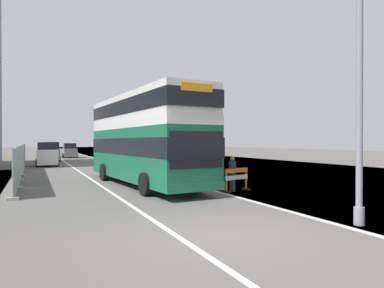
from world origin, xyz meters
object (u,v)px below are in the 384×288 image
Objects in this scene: car_receding_mid at (51,152)px; double_decker_bus at (144,138)px; car_receding_far at (70,151)px; lamppost_foreground at (360,66)px; roadworks_barrier at (236,177)px; car_oncoming_near at (47,155)px; pedestrian_at_kerb at (232,174)px.

double_decker_bus is at bearing -82.40° from car_receding_mid.
car_receding_mid is at bearing -108.92° from car_receding_far.
lamppost_foreground is at bearing -80.25° from car_receding_mid.
roadworks_barrier is at bearing 87.15° from lamppost_foreground.
car_receding_mid is (-6.33, 36.80, -3.38)m from lamppost_foreground.
car_receding_mid is 1.04× the size of car_receding_far.
car_oncoming_near is 8.19m from car_receding_mid.
lamppost_foreground is at bearing -75.31° from double_decker_bus.
car_receding_far is (2.76, 8.06, -0.08)m from car_receding_mid.
car_oncoming_near is at bearing -95.07° from car_receding_mid.
car_receding_mid is at bearing 84.93° from car_oncoming_near.
car_receding_far reaches higher than roadworks_barrier.
roadworks_barrier is (0.34, 6.91, -3.76)m from lamppost_foreground.
lamppost_foreground is 5.76× the size of pedestrian_at_kerb.
car_receding_mid is (-3.45, 25.82, -1.47)m from double_decker_bus.
lamppost_foreground is at bearing -92.85° from roadworks_barrier.
car_receding_mid reaches higher than pedestrian_at_kerb.
car_oncoming_near is at bearing 103.83° from lamppost_foreground.
double_decker_bus reaches higher than roadworks_barrier.
lamppost_foreground reaches higher than pedestrian_at_kerb.
double_decker_bus is 5.30m from pedestrian_at_kerb.
double_decker_bus is 18.20m from car_oncoming_near.
double_decker_bus is 7.48× the size of roadworks_barrier.
car_receding_far is (-3.91, 37.95, 0.31)m from roadworks_barrier.
pedestrian_at_kerb is at bearing -52.60° from double_decker_bus.
lamppost_foreground is 37.49m from car_receding_mid.
roadworks_barrier is 0.96× the size of pedestrian_at_kerb.
car_receding_far is 38.05m from pedestrian_at_kerb.
car_oncoming_near reaches higher than roadworks_barrier.
car_oncoming_near reaches higher than pedestrian_at_kerb.
double_decker_bus is at bearing -76.71° from car_oncoming_near.
roadworks_barrier is 38.15m from car_receding_far.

